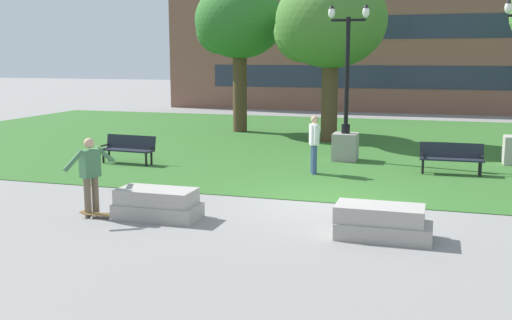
% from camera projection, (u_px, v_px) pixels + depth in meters
% --- Properties ---
extents(ground_plane, '(140.00, 140.00, 0.00)m').
position_uv_depth(ground_plane, '(325.00, 203.00, 14.19)').
color(ground_plane, gray).
extents(grass_lawn, '(40.00, 20.00, 0.02)m').
position_uv_depth(grass_lawn, '(371.00, 144.00, 23.62)').
color(grass_lawn, '#336628').
rests_on(grass_lawn, ground).
extents(concrete_block_center, '(1.80, 0.90, 0.64)m').
position_uv_depth(concrete_block_center, '(157.00, 204.00, 12.80)').
color(concrete_block_center, '#9E9991').
rests_on(concrete_block_center, ground).
extents(concrete_block_left, '(1.81, 0.90, 0.64)m').
position_uv_depth(concrete_block_left, '(382.00, 222.00, 11.38)').
color(concrete_block_left, '#9E9991').
rests_on(concrete_block_left, ground).
extents(person_skateboarder, '(0.48, 1.40, 1.71)m').
position_uv_depth(person_skateboarder, '(90.00, 172.00, 12.87)').
color(person_skateboarder, brown).
rests_on(person_skateboarder, ground).
extents(skateboard, '(1.03, 0.29, 0.14)m').
position_uv_depth(skateboard, '(103.00, 214.00, 12.82)').
color(skateboard, olive).
rests_on(skateboard, ground).
extents(park_bench_near_right, '(1.84, 0.67, 0.90)m').
position_uv_depth(park_bench_near_right, '(129.00, 147.00, 19.28)').
color(park_bench_near_right, '#1E232D').
rests_on(park_bench_near_right, grass_lawn).
extents(park_bench_far_left, '(1.82, 0.59, 0.90)m').
position_uv_depth(park_bench_far_left, '(451.00, 156.00, 17.56)').
color(park_bench_far_left, '#1E232D').
rests_on(park_bench_far_left, grass_lawn).
extents(lamp_post_left, '(1.32, 0.80, 5.06)m').
position_uv_depth(lamp_post_left, '(346.00, 130.00, 19.79)').
color(lamp_post_left, gray).
rests_on(lamp_post_left, grass_lawn).
extents(tree_near_right, '(4.62, 4.40, 6.68)m').
position_uv_depth(tree_near_right, '(330.00, 23.00, 23.60)').
color(tree_near_right, '#4C3823').
rests_on(tree_near_right, grass_lawn).
extents(tree_far_left, '(4.21, 4.01, 6.73)m').
position_uv_depth(tree_far_left, '(239.00, 22.00, 26.85)').
color(tree_far_left, '#4C3823').
rests_on(tree_far_left, grass_lawn).
extents(person_bystander_near_lawn, '(0.37, 0.62, 1.71)m').
position_uv_depth(person_bystander_near_lawn, '(314.00, 141.00, 17.48)').
color(person_bystander_near_lawn, '#384C7A').
rests_on(person_bystander_near_lawn, grass_lawn).
extents(building_facade_distant, '(26.16, 1.03, 9.19)m').
position_uv_depth(building_facade_distant, '(366.00, 38.00, 37.08)').
color(building_facade_distant, brown).
rests_on(building_facade_distant, ground).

